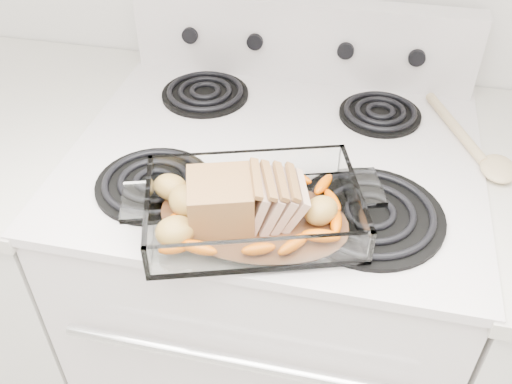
% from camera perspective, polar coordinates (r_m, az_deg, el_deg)
% --- Properties ---
extents(electric_range, '(0.78, 0.70, 1.12)m').
position_cam_1_polar(electric_range, '(1.42, 1.62, -10.51)').
color(electric_range, silver).
rests_on(electric_range, ground).
extents(counter_left, '(0.58, 0.68, 0.93)m').
position_cam_1_polar(counter_left, '(1.65, -21.90, -6.26)').
color(counter_left, silver).
rests_on(counter_left, ground).
extents(baking_dish, '(0.34, 0.22, 0.07)m').
position_cam_1_polar(baking_dish, '(0.92, -0.27, -2.20)').
color(baking_dish, white).
rests_on(baking_dish, electric_range).
extents(pork_roast, '(0.19, 0.10, 0.08)m').
position_cam_1_polar(pork_roast, '(0.91, -1.93, -0.59)').
color(pork_roast, olive).
rests_on(pork_roast, baking_dish).
extents(roast_vegetables, '(0.37, 0.20, 0.05)m').
position_cam_1_polar(roast_vegetables, '(0.94, -0.01, -0.19)').
color(roast_vegetables, '#ED5900').
rests_on(roast_vegetables, baking_dish).
extents(wooden_spoon, '(0.16, 0.28, 0.02)m').
position_cam_1_polar(wooden_spoon, '(1.17, 21.38, 3.97)').
color(wooden_spoon, tan).
rests_on(wooden_spoon, electric_range).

